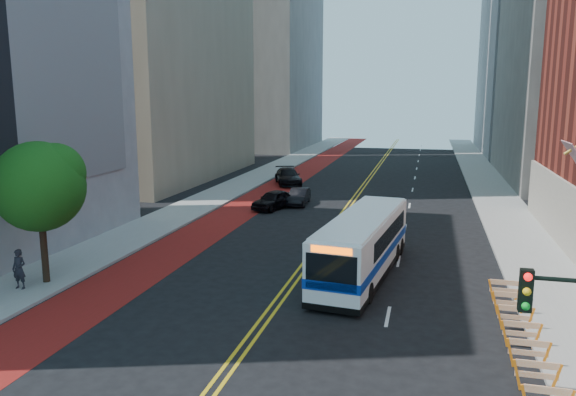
% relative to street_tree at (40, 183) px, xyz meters
% --- Properties ---
extents(ground, '(160.00, 160.00, 0.00)m').
position_rel_street_tree_xyz_m(ground, '(11.24, -6.04, -4.91)').
color(ground, black).
rests_on(ground, ground).
extents(sidewalk_left, '(4.00, 140.00, 0.15)m').
position_rel_street_tree_xyz_m(sidewalk_left, '(-0.76, 23.96, -4.84)').
color(sidewalk_left, gray).
rests_on(sidewalk_left, ground).
extents(sidewalk_right, '(4.00, 140.00, 0.15)m').
position_rel_street_tree_xyz_m(sidewalk_right, '(23.24, 23.96, -4.84)').
color(sidewalk_right, gray).
rests_on(sidewalk_right, ground).
extents(bus_lane_paint, '(3.60, 140.00, 0.01)m').
position_rel_street_tree_xyz_m(bus_lane_paint, '(3.14, 23.96, -4.91)').
color(bus_lane_paint, maroon).
rests_on(bus_lane_paint, ground).
extents(center_line_inner, '(0.14, 140.00, 0.01)m').
position_rel_street_tree_xyz_m(center_line_inner, '(11.06, 23.96, -4.91)').
color(center_line_inner, gold).
rests_on(center_line_inner, ground).
extents(center_line_outer, '(0.14, 140.00, 0.01)m').
position_rel_street_tree_xyz_m(center_line_outer, '(11.42, 23.96, -4.91)').
color(center_line_outer, gold).
rests_on(center_line_outer, ground).
extents(lane_dashes, '(0.14, 98.20, 0.01)m').
position_rel_street_tree_xyz_m(lane_dashes, '(16.04, 31.96, -4.90)').
color(lane_dashes, silver).
rests_on(lane_dashes, ground).
extents(construction_barriers, '(1.42, 10.91, 1.00)m').
position_rel_street_tree_xyz_m(construction_barriers, '(20.84, -2.62, -4.24)').
color(construction_barriers, orange).
rests_on(construction_barriers, ground).
extents(street_tree, '(4.20, 4.20, 6.70)m').
position_rel_street_tree_xyz_m(street_tree, '(0.00, 0.00, 0.00)').
color(street_tree, black).
rests_on(street_tree, sidewalk_left).
extents(transit_bus, '(3.74, 11.50, 3.10)m').
position_rel_street_tree_xyz_m(transit_bus, '(14.42, 5.06, -3.29)').
color(transit_bus, white).
rests_on(transit_bus, ground).
extents(car_a, '(3.02, 4.68, 1.48)m').
position_rel_street_tree_xyz_m(car_a, '(5.61, 19.96, -4.17)').
color(car_a, black).
rests_on(car_a, ground).
extents(car_b, '(1.66, 4.12, 1.33)m').
position_rel_street_tree_xyz_m(car_b, '(7.16, 22.22, -4.25)').
color(car_b, black).
rests_on(car_b, ground).
extents(car_c, '(4.16, 5.99, 1.61)m').
position_rel_street_tree_xyz_m(car_c, '(3.72, 32.23, -4.11)').
color(car_c, black).
rests_on(car_c, ground).
extents(pedestrian, '(0.68, 0.45, 1.85)m').
position_rel_street_tree_xyz_m(pedestrian, '(-0.59, -1.16, -3.84)').
color(pedestrian, black).
rests_on(pedestrian, sidewalk_left).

